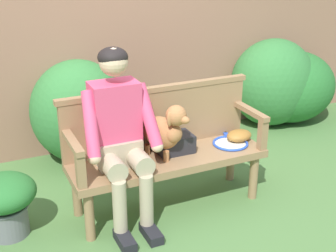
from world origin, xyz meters
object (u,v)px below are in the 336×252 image
baseball_glove (239,136)px  sports_bag (175,143)px  dog_on_bench (165,130)px  potted_plant (5,200)px  tennis_racket (230,142)px  garden_bench (168,163)px  person_seated (119,132)px

baseball_glove → sports_bag: size_ratio=0.79×
dog_on_bench → potted_plant: 1.24m
potted_plant → tennis_racket: bearing=-4.0°
dog_on_bench → baseball_glove: 0.70m
baseball_glove → potted_plant: size_ratio=0.47×
sports_bag → dog_on_bench: bearing=-153.4°
dog_on_bench → sports_bag: 0.19m
garden_bench → potted_plant: bearing=173.5°
tennis_racket → dog_on_bench: bearing=-179.0°
sports_bag → potted_plant: sports_bag is taller
tennis_racket → sports_bag: (-0.48, 0.04, 0.06)m
person_seated → dog_on_bench: size_ratio=3.00×
tennis_racket → person_seated: bearing=-178.7°
potted_plant → person_seated: bearing=-10.1°
baseball_glove → potted_plant: bearing=168.5°
baseball_glove → potted_plant: 1.87m
garden_bench → potted_plant: size_ratio=3.28×
garden_bench → tennis_racket: (0.56, 0.01, 0.07)m
baseball_glove → sports_bag: (-0.57, 0.03, 0.03)m
tennis_racket → sports_bag: size_ratio=2.08×
potted_plant → baseball_glove: bearing=-3.6°
garden_bench → dog_on_bench: (-0.02, 0.00, 0.28)m
baseball_glove → sports_bag: sports_bag is taller
dog_on_bench → baseball_glove: bearing=1.5°
dog_on_bench → tennis_racket: bearing=1.0°
garden_bench → dog_on_bench: size_ratio=3.50×
dog_on_bench → tennis_racket: (0.58, 0.01, -0.21)m
garden_bench → tennis_racket: bearing=1.4°
garden_bench → sports_bag: size_ratio=5.46×
tennis_racket → potted_plant: (-1.76, 0.12, -0.17)m
person_seated → potted_plant: bearing=169.9°
tennis_racket → potted_plant: bearing=176.0°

